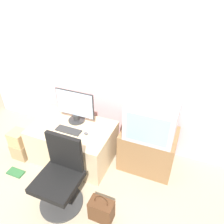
# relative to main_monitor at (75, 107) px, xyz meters

# --- Properties ---
(ground_plane) EXTENTS (12.00, 12.00, 0.00)m
(ground_plane) POSITION_rel_main_monitor_xyz_m (0.26, -0.86, -0.78)
(ground_plane) COLOR tan
(wall_back) EXTENTS (4.40, 0.05, 2.60)m
(wall_back) POSITION_rel_main_monitor_xyz_m (0.26, 0.46, 0.52)
(wall_back) COLOR beige
(wall_back) RESTS_ON ground_plane
(desk) EXTENTS (1.11, 0.74, 0.55)m
(desk) POSITION_rel_main_monitor_xyz_m (0.01, -0.16, -0.51)
(desk) COLOR #CCB289
(desk) RESTS_ON ground_plane
(side_stand) EXTENTS (0.72, 0.54, 0.58)m
(side_stand) POSITION_rel_main_monitor_xyz_m (1.04, 0.10, -0.49)
(side_stand) COLOR olive
(side_stand) RESTS_ON ground_plane
(main_monitor) EXTENTS (0.56, 0.23, 0.47)m
(main_monitor) POSITION_rel_main_monitor_xyz_m (0.00, 0.00, 0.00)
(main_monitor) COLOR #2D2D2D
(main_monitor) RESTS_ON desk
(keyboard) EXTENTS (0.36, 0.13, 0.01)m
(keyboard) POSITION_rel_main_monitor_xyz_m (0.01, -0.24, -0.23)
(keyboard) COLOR #2D2D2D
(keyboard) RESTS_ON desk
(mouse) EXTENTS (0.06, 0.04, 0.04)m
(mouse) POSITION_rel_main_monitor_xyz_m (0.27, -0.22, -0.22)
(mouse) COLOR #4C4C51
(mouse) RESTS_ON desk
(crt_tv) EXTENTS (0.60, 0.52, 0.48)m
(crt_tv) POSITION_rel_main_monitor_xyz_m (1.05, 0.08, 0.04)
(crt_tv) COLOR #B7B7BC
(crt_tv) RESTS_ON side_stand
(office_chair) EXTENTS (0.51, 0.51, 0.89)m
(office_chair) POSITION_rel_main_monitor_xyz_m (0.26, -0.85, -0.41)
(office_chair) COLOR #333333
(office_chair) RESTS_ON ground_plane
(cardboard_box_lower) EXTENTS (0.24, 0.23, 0.24)m
(cardboard_box_lower) POSITION_rel_main_monitor_xyz_m (-0.72, -0.45, -0.66)
(cardboard_box_lower) COLOR #A3845B
(cardboard_box_lower) RESTS_ON ground_plane
(cardboard_box_upper) EXTENTS (0.22, 0.21, 0.21)m
(cardboard_box_upper) POSITION_rel_main_monitor_xyz_m (-0.72, -0.45, -0.44)
(cardboard_box_upper) COLOR tan
(cardboard_box_upper) RESTS_ON cardboard_box_lower
(handbag) EXTENTS (0.27, 0.16, 0.37)m
(handbag) POSITION_rel_main_monitor_xyz_m (0.78, -0.89, -0.65)
(handbag) COLOR #4C2D19
(handbag) RESTS_ON ground_plane
(book) EXTENTS (0.23, 0.12, 0.02)m
(book) POSITION_rel_main_monitor_xyz_m (-0.58, -0.76, -0.77)
(book) COLOR #2D6638
(book) RESTS_ON ground_plane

